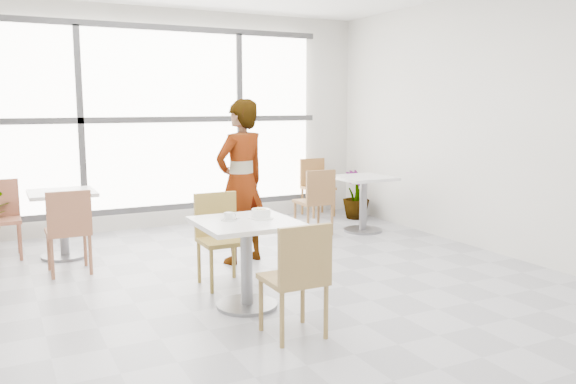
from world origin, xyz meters
name	(u,v)px	position (x,y,z in m)	size (l,w,h in m)	color
floor	(273,299)	(0.00, 0.00, 0.00)	(7.00, 7.00, 0.00)	#9E9EA5
wall_back	(163,119)	(0.00, 3.50, 1.50)	(6.00, 6.00, 0.00)	silver
wall_right	(522,124)	(3.00, 0.00, 1.50)	(7.00, 7.00, 0.00)	silver
window	(165,119)	(0.00, 3.44, 1.50)	(4.60, 0.07, 2.52)	white
main_table	(246,247)	(-0.29, -0.09, 0.52)	(0.80, 0.80, 0.75)	white
chair_near	(298,273)	(-0.21, -0.88, 0.50)	(0.42, 0.42, 0.87)	#9A7B45
chair_far	(220,232)	(-0.25, 0.65, 0.50)	(0.42, 0.42, 0.87)	olive
oatmeal_bowl	(261,213)	(-0.14, -0.07, 0.79)	(0.21, 0.21, 0.09)	white
coffee_cup	(229,217)	(-0.41, -0.02, 0.78)	(0.16, 0.13, 0.07)	silver
person	(241,182)	(0.23, 1.26, 0.88)	(0.64, 0.42, 1.76)	black
bg_table_left	(63,214)	(-1.48, 2.36, 0.49)	(0.70, 0.70, 0.75)	silver
bg_table_right	(363,196)	(2.28, 1.95, 0.49)	(0.70, 0.70, 0.75)	silver
bg_chair_left_near	(69,226)	(-1.50, 1.59, 0.50)	(0.42, 0.42, 0.87)	#925A3E
bg_chair_left_far	(0,213)	(-2.11, 2.67, 0.50)	(0.42, 0.42, 0.87)	#A45C42
bg_chair_right_near	(317,198)	(1.60, 2.03, 0.50)	(0.42, 0.42, 0.87)	brown
bg_chair_right_far	(316,183)	(2.30, 3.28, 0.50)	(0.42, 0.42, 0.87)	#9A6634
plant_right	(356,195)	(2.70, 2.75, 0.36)	(0.40, 0.40, 0.72)	#5C8E51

